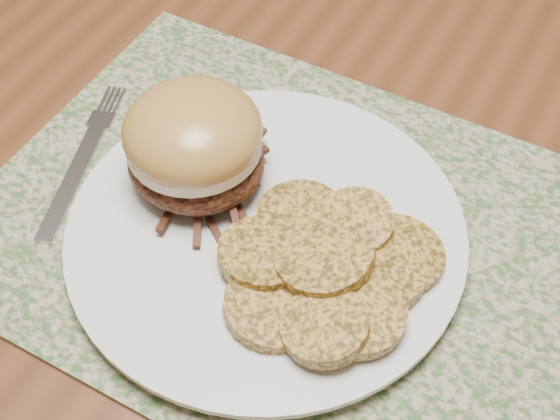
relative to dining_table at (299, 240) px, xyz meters
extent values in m
cube|color=brown|center=(0.00, 0.00, 0.06)|extent=(1.50, 0.90, 0.04)
cylinder|color=brown|center=(-0.69, 0.39, -0.32)|extent=(0.06, 0.06, 0.71)
cube|color=#38582D|center=(0.02, -0.05, 0.08)|extent=(0.45, 0.33, 0.00)
cylinder|color=silver|center=(0.01, -0.07, 0.09)|extent=(0.26, 0.26, 0.02)
ellipsoid|color=black|center=(-0.06, -0.05, 0.12)|extent=(0.12, 0.12, 0.04)
cylinder|color=beige|center=(-0.06, -0.05, 0.14)|extent=(0.11, 0.11, 0.01)
ellipsoid|color=#9D6B33|center=(-0.06, -0.05, 0.15)|extent=(0.12, 0.12, 0.05)
cylinder|color=#B58135|center=(0.03, -0.05, 0.10)|extent=(0.06, 0.06, 0.01)
cylinder|color=#B58135|center=(0.06, -0.04, 0.11)|extent=(0.07, 0.08, 0.02)
cylinder|color=#B58135|center=(0.09, -0.07, 0.10)|extent=(0.09, 0.09, 0.02)
cylinder|color=#B58135|center=(0.02, -0.09, 0.11)|extent=(0.09, 0.09, 0.02)
cylinder|color=#B58135|center=(0.06, -0.08, 0.12)|extent=(0.07, 0.07, 0.02)
cylinder|color=#B58135|center=(0.09, -0.11, 0.11)|extent=(0.07, 0.07, 0.01)
cylinder|color=#B58135|center=(0.05, -0.12, 0.10)|extent=(0.09, 0.09, 0.02)
cylinder|color=#B58135|center=(0.08, -0.12, 0.11)|extent=(0.08, 0.08, 0.02)
cylinder|color=#B58135|center=(0.05, -0.06, 0.10)|extent=(0.07, 0.07, 0.01)
cylinder|color=#B58135|center=(0.10, -0.05, 0.10)|extent=(0.09, 0.09, 0.02)
cube|color=#B3B3BA|center=(-0.15, -0.09, 0.09)|extent=(0.05, 0.11, 0.00)
cube|color=#B3B3BA|center=(-0.17, -0.03, 0.09)|extent=(0.02, 0.02, 0.00)
camera|label=1|loc=(0.17, -0.35, 0.52)|focal=50.00mm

